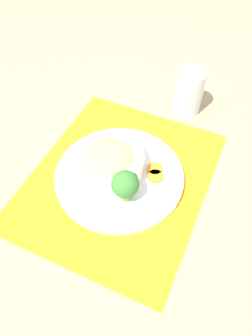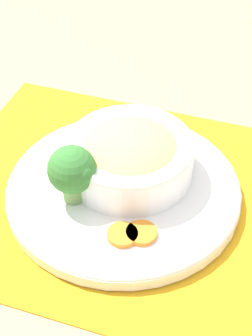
% 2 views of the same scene
% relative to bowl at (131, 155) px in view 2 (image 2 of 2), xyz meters
% --- Properties ---
extents(ground_plane, '(4.00, 4.00, 0.00)m').
position_rel_bowl_xyz_m(ground_plane, '(0.00, 0.03, -0.05)').
color(ground_plane, tan).
extents(placemat, '(0.51, 0.42, 0.00)m').
position_rel_bowl_xyz_m(placemat, '(0.00, 0.03, -0.05)').
color(placemat, orange).
rests_on(placemat, ground_plane).
extents(plate, '(0.32, 0.32, 0.02)m').
position_rel_bowl_xyz_m(plate, '(0.00, 0.03, -0.04)').
color(plate, white).
rests_on(plate, placemat).
extents(bowl, '(0.17, 0.17, 0.07)m').
position_rel_bowl_xyz_m(bowl, '(0.00, 0.00, 0.00)').
color(bowl, white).
rests_on(bowl, plate).
extents(broccoli_floret, '(0.06, 0.06, 0.08)m').
position_rel_bowl_xyz_m(broccoli_floret, '(0.06, 0.07, 0.01)').
color(broccoli_floret, '#759E51').
rests_on(broccoli_floret, plate).
extents(carrot_slice_near, '(0.04, 0.04, 0.01)m').
position_rel_bowl_xyz_m(carrot_slice_near, '(-0.03, 0.11, -0.03)').
color(carrot_slice_near, orange).
rests_on(carrot_slice_near, plate).
extents(carrot_slice_middle, '(0.04, 0.04, 0.01)m').
position_rel_bowl_xyz_m(carrot_slice_middle, '(-0.05, 0.10, -0.03)').
color(carrot_slice_middle, orange).
rests_on(carrot_slice_middle, plate).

